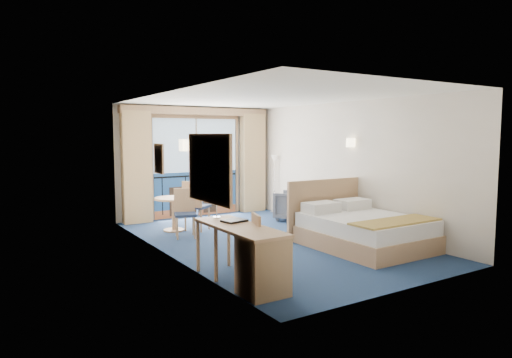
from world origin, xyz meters
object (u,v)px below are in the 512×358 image
desk (258,259)px  desk_chair (264,243)px  nightstand (339,217)px  armchair (293,206)px  round_table (174,206)px  table_chair_b (185,210)px  floor_lamp (275,169)px  bed (362,229)px  table_chair_a (195,203)px

desk → desk_chair: desk_chair is taller
nightstand → armchair: bearing=93.8°
desk → desk_chair: bearing=48.9°
armchair → round_table: size_ratio=0.97×
table_chair_b → round_table: bearing=107.0°
desk_chair → table_chair_b: bearing=14.6°
floor_lamp → bed: bearing=-100.8°
armchair → desk_chair: size_ratio=0.82×
floor_lamp → nightstand: bearing=-92.9°
bed → desk_chair: bearing=-166.2°
bed → table_chair_b: (-2.35, 2.46, 0.22)m
nightstand → desk_chair: bearing=-148.9°
armchair → table_chair_a: bearing=-37.0°
bed → floor_lamp: floor_lamp is taller
nightstand → desk_chair: size_ratio=0.65×
armchair → desk_chair: 4.50m
armchair → floor_lamp: bearing=-136.0°
bed → table_chair_a: 3.47m
desk_chair → table_chair_b: size_ratio=0.97×
desk → table_chair_b: (0.50, 3.48, 0.10)m
floor_lamp → table_chair_b: size_ratio=1.56×
bed → armchair: 2.78m
bed → nightstand: bearing=64.5°
round_table → table_chair_a: table_chair_a is taller
desk_chair → floor_lamp: bearing=-18.6°
nightstand → table_chair_a: bearing=148.0°
armchair → table_chair_b: size_ratio=0.80×
floor_lamp → table_chair_b: bearing=-156.0°
bed → desk: bed is taller
floor_lamp → table_chair_b: (-3.08, -1.37, -0.59)m
armchair → desk_chair: bearing=13.9°
nightstand → round_table: (-2.93, 1.85, 0.23)m
desk_chair → table_chair_b: 3.08m
floor_lamp → desk_chair: floor_lamp is taller
bed → floor_lamp: 3.99m
table_chair_a → desk: bearing=129.9°
bed → table_chair_a: bed is taller
desk → nightstand: bearing=33.4°
bed → round_table: 3.89m
armchair → table_chair_a: (-2.45, 0.12, 0.25)m
desk → table_chair_a: table_chair_a is taller
nightstand → round_table: round_table is taller
bed → desk: (-2.85, -1.02, 0.12)m
round_table → armchair: bearing=-7.5°
desk → table_chair_a: 3.98m
bed → floor_lamp: bearing=79.2°
floor_lamp → desk_chair: 5.53m
bed → round_table: bed is taller
floor_lamp → desk: bearing=-126.4°
bed → desk_chair: size_ratio=2.33×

